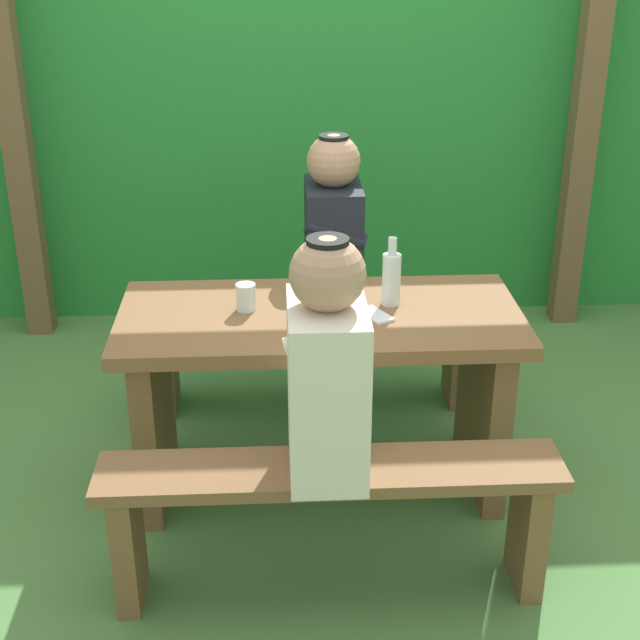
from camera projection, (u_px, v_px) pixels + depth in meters
ground_plane at (320, 481)px, 3.41m from camera, size 12.00×12.00×0.00m
hedge_backdrop at (300, 112)px, 4.82m from camera, size 6.40×0.86×1.96m
pergola_post_left at (13, 116)px, 4.17m from camera, size 0.12×0.12×2.19m
pergola_post_right at (586, 110)px, 4.30m from camera, size 0.12×0.12×2.19m
picnic_table at (320, 369)px, 3.21m from camera, size 1.40×0.64×0.70m
bench_near at (330, 503)px, 2.73m from camera, size 1.40×0.24×0.46m
bench_far at (313, 335)px, 3.81m from camera, size 1.40×0.24×0.46m
person_white_shirt at (327, 367)px, 2.54m from camera, size 0.25×0.35×0.72m
person_black_coat at (333, 230)px, 3.61m from camera, size 0.25×0.35×0.72m
drinking_glass at (246, 297)px, 3.12m from camera, size 0.07×0.07×0.10m
bottle_left at (391, 277)px, 3.14m from camera, size 0.07×0.07×0.25m
bottle_right at (310, 292)px, 3.02m from camera, size 0.07×0.07×0.26m
cell_phone at (375, 315)px, 3.08m from camera, size 0.13×0.16×0.01m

